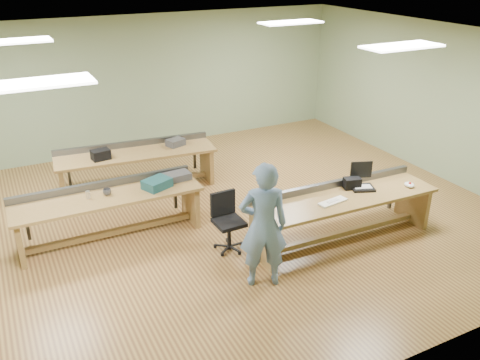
# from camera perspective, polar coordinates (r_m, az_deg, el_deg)

# --- Properties ---
(floor) EXTENTS (10.00, 10.00, 0.00)m
(floor) POSITION_cam_1_polar(r_m,az_deg,el_deg) (8.75, -3.80, -4.57)
(floor) COLOR #A0783C
(floor) RESTS_ON ground
(ceiling) EXTENTS (10.00, 10.00, 0.00)m
(ceiling) POSITION_cam_1_polar(r_m,az_deg,el_deg) (7.76, -4.42, 15.22)
(ceiling) COLOR silver
(ceiling) RESTS_ON wall_back
(wall_back) EXTENTS (10.00, 0.04, 3.00)m
(wall_back) POSITION_cam_1_polar(r_m,az_deg,el_deg) (11.78, -11.88, 10.46)
(wall_back) COLOR gray
(wall_back) RESTS_ON floor
(wall_front) EXTENTS (10.00, 0.04, 3.00)m
(wall_front) POSITION_cam_1_polar(r_m,az_deg,el_deg) (5.05, 14.28, -9.09)
(wall_front) COLOR gray
(wall_front) RESTS_ON floor
(wall_right) EXTENTS (0.04, 8.00, 3.00)m
(wall_right) POSITION_cam_1_polar(r_m,az_deg,el_deg) (10.98, 20.95, 8.38)
(wall_right) COLOR gray
(wall_right) RESTS_ON floor
(fluor_panels) EXTENTS (6.20, 3.50, 0.03)m
(fluor_panels) POSITION_cam_1_polar(r_m,az_deg,el_deg) (7.77, -4.42, 15.00)
(fluor_panels) COLOR white
(fluor_panels) RESTS_ON ceiling
(workbench_front) EXTENTS (3.08, 0.90, 0.86)m
(workbench_front) POSITION_cam_1_polar(r_m,az_deg,el_deg) (8.13, 11.39, -2.95)
(workbench_front) COLOR #A17B44
(workbench_front) RESTS_ON floor
(workbench_mid) EXTENTS (2.92, 0.81, 0.86)m
(workbench_mid) POSITION_cam_1_polar(r_m,az_deg,el_deg) (8.26, -14.55, -2.82)
(workbench_mid) COLOR #A17B44
(workbench_mid) RESTS_ON floor
(workbench_back) EXTENTS (3.04, 1.09, 0.86)m
(workbench_back) POSITION_cam_1_polar(r_m,az_deg,el_deg) (9.89, -11.55, 2.09)
(workbench_back) COLOR #A17B44
(workbench_back) RESTS_ON floor
(person) EXTENTS (0.76, 0.63, 1.80)m
(person) POSITION_cam_1_polar(r_m,az_deg,el_deg) (6.75, 2.63, -5.13)
(person) COLOR #6C90B0
(person) RESTS_ON floor
(laptop_base) EXTENTS (0.43, 0.39, 0.04)m
(laptop_base) POSITION_cam_1_polar(r_m,az_deg,el_deg) (8.33, 13.59, -0.87)
(laptop_base) COLOR black
(laptop_base) RESTS_ON workbench_front
(laptop_screen) EXTENTS (0.34, 0.14, 0.28)m
(laptop_screen) POSITION_cam_1_polar(r_m,az_deg,el_deg) (8.35, 13.45, 1.14)
(laptop_screen) COLOR black
(laptop_screen) RESTS_ON laptop_base
(keyboard) EXTENTS (0.50, 0.23, 0.03)m
(keyboard) POSITION_cam_1_polar(r_m,az_deg,el_deg) (7.79, 10.38, -2.43)
(keyboard) COLOR silver
(keyboard) RESTS_ON workbench_front
(trackball_mouse) EXTENTS (0.17, 0.19, 0.07)m
(trackball_mouse) POSITION_cam_1_polar(r_m,az_deg,el_deg) (8.61, 18.49, -0.50)
(trackball_mouse) COLOR white
(trackball_mouse) RESTS_ON workbench_front
(camera_bag) EXTENTS (0.30, 0.23, 0.18)m
(camera_bag) POSITION_cam_1_polar(r_m,az_deg,el_deg) (8.29, 12.47, -0.35)
(camera_bag) COLOR black
(camera_bag) RESTS_ON workbench_front
(task_chair) EXTENTS (0.50, 0.50, 0.91)m
(task_chair) POSITION_cam_1_polar(r_m,az_deg,el_deg) (7.81, -1.39, -5.52)
(task_chair) COLOR black
(task_chair) RESTS_ON floor
(parts_bin_teal) EXTENTS (0.51, 0.45, 0.15)m
(parts_bin_teal) POSITION_cam_1_polar(r_m,az_deg,el_deg) (8.22, -9.31, -0.40)
(parts_bin_teal) COLOR #143E43
(parts_bin_teal) RESTS_ON workbench_mid
(parts_bin_grey) EXTENTS (0.45, 0.30, 0.12)m
(parts_bin_grey) POSITION_cam_1_polar(r_m,az_deg,el_deg) (8.48, -7.09, 0.40)
(parts_bin_grey) COLOR #373739
(parts_bin_grey) RESTS_ON workbench_mid
(mug) EXTENTS (0.17, 0.17, 0.10)m
(mug) POSITION_cam_1_polar(r_m,az_deg,el_deg) (8.16, -14.71, -1.30)
(mug) COLOR #373739
(mug) RESTS_ON workbench_mid
(drinks_can) EXTENTS (0.07, 0.07, 0.12)m
(drinks_can) POSITION_cam_1_polar(r_m,az_deg,el_deg) (8.12, -16.70, -1.60)
(drinks_can) COLOR silver
(drinks_can) RESTS_ON workbench_mid
(storage_box_back) EXTENTS (0.35, 0.27, 0.18)m
(storage_box_back) POSITION_cam_1_polar(r_m,az_deg,el_deg) (9.58, -15.38, 2.77)
(storage_box_back) COLOR black
(storage_box_back) RESTS_ON workbench_back
(tray_back) EXTENTS (0.39, 0.34, 0.13)m
(tray_back) POSITION_cam_1_polar(r_m,az_deg,el_deg) (10.00, -7.23, 4.22)
(tray_back) COLOR #373739
(tray_back) RESTS_ON workbench_back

